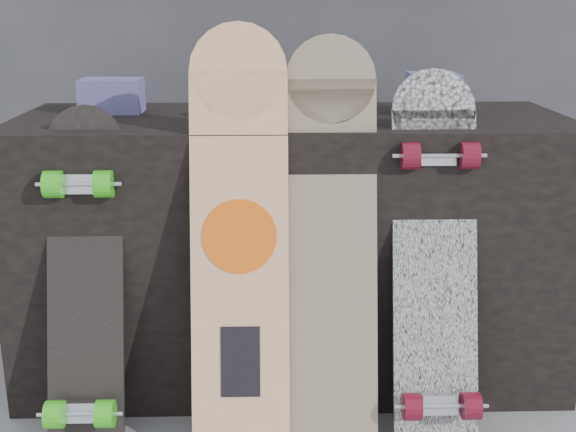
{
  "coord_description": "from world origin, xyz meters",
  "views": [
    {
      "loc": [
        -0.07,
        -1.59,
        1.12
      ],
      "look_at": [
        -0.02,
        0.2,
        0.59
      ],
      "focal_mm": 45.0,
      "sensor_mm": 36.0,
      "label": 1
    }
  ],
  "objects_px": {
    "vendor_table": "(292,246)",
    "skateboard_dark": "(84,275)",
    "longboard_celtic": "(332,231)",
    "longboard_geisha": "(240,230)",
    "longboard_cascadia": "(436,254)"
  },
  "relations": [
    {
      "from": "vendor_table",
      "to": "skateboard_dark",
      "type": "height_order",
      "value": "skateboard_dark"
    },
    {
      "from": "vendor_table",
      "to": "longboard_celtic",
      "type": "distance_m",
      "value": 0.38
    },
    {
      "from": "vendor_table",
      "to": "longboard_geisha",
      "type": "distance_m",
      "value": 0.42
    },
    {
      "from": "longboard_celtic",
      "to": "skateboard_dark",
      "type": "bearing_deg",
      "value": -179.39
    },
    {
      "from": "longboard_celtic",
      "to": "longboard_cascadia",
      "type": "distance_m",
      "value": 0.28
    },
    {
      "from": "vendor_table",
      "to": "longboard_celtic",
      "type": "height_order",
      "value": "longboard_celtic"
    },
    {
      "from": "longboard_cascadia",
      "to": "skateboard_dark",
      "type": "xyz_separation_m",
      "value": [
        -0.91,
        -0.01,
        -0.05
      ]
    },
    {
      "from": "vendor_table",
      "to": "skateboard_dark",
      "type": "relative_size",
      "value": 1.85
    },
    {
      "from": "longboard_celtic",
      "to": "longboard_cascadia",
      "type": "height_order",
      "value": "longboard_celtic"
    },
    {
      "from": "skateboard_dark",
      "to": "longboard_celtic",
      "type": "bearing_deg",
      "value": 0.61
    },
    {
      "from": "longboard_cascadia",
      "to": "skateboard_dark",
      "type": "relative_size",
      "value": 1.1
    },
    {
      "from": "skateboard_dark",
      "to": "longboard_cascadia",
      "type": "bearing_deg",
      "value": 0.35
    },
    {
      "from": "skateboard_dark",
      "to": "vendor_table",
      "type": "bearing_deg",
      "value": 31.66
    },
    {
      "from": "longboard_celtic",
      "to": "vendor_table",
      "type": "bearing_deg",
      "value": 105.42
    },
    {
      "from": "vendor_table",
      "to": "longboard_celtic",
      "type": "xyz_separation_m",
      "value": [
        0.09,
        -0.33,
        0.15
      ]
    }
  ]
}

